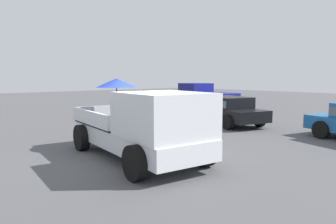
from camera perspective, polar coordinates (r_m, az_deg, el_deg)
ground_plane at (r=9.06m, az=-5.68°, el=-8.17°), size 80.00×80.00×0.00m
pickup_truck_main at (r=8.51m, az=-4.38°, el=-2.43°), size 5.23×2.71×2.22m
pickup_truck_red at (r=22.29m, az=6.60°, el=2.78°), size 4.98×2.62×1.80m
parked_sedan_near at (r=15.31m, az=10.49°, el=0.56°), size 4.60×2.77×1.33m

